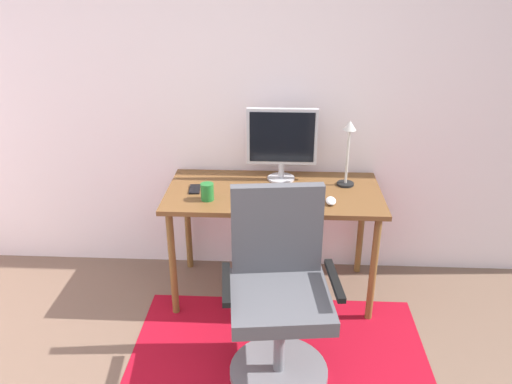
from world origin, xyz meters
The scene contains 10 objects.
wall_back centered at (0.00, 2.20, 1.30)m, with size 6.00×0.10×2.60m, color white.
area_rug centered at (0.29, 1.10, 0.00)m, with size 1.70×1.20×0.01m, color maroon.
desk centered at (0.24, 1.80, 0.67)m, with size 1.35×0.67×0.75m.
monitor centered at (0.28, 1.99, 1.03)m, with size 0.45×0.18×0.48m.
keyboard centered at (0.28, 1.60, 0.76)m, with size 0.43×0.13×0.02m, color white.
computer_mouse centered at (0.58, 1.63, 0.77)m, with size 0.06×0.10×0.03m, color white.
coffee_cup centered at (-0.16, 1.64, 0.81)m, with size 0.08×0.08×0.11m, color #1F6A29.
cell_phone centered at (-0.26, 1.78, 0.76)m, with size 0.07×0.14×0.01m, color black.
desk_lamp centered at (0.70, 1.91, 1.02)m, with size 0.11×0.11×0.43m.
office_chair centered at (0.28, 1.06, 0.45)m, with size 0.62×0.56×1.04m.
Camera 1 is at (0.27, -1.14, 2.06)m, focal length 35.74 mm.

